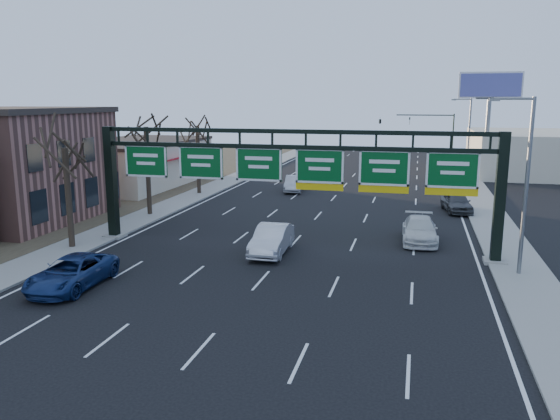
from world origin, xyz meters
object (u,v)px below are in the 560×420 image
(sign_gantry, at_px, (291,173))
(car_white_wagon, at_px, (420,230))
(car_blue_suv, at_px, (72,273))
(car_silver_sedan, at_px, (272,240))

(sign_gantry, bearing_deg, car_white_wagon, 26.95)
(sign_gantry, xyz_separation_m, car_white_wagon, (7.48, 3.80, -3.87))
(sign_gantry, bearing_deg, car_blue_suv, -133.24)
(sign_gantry, height_order, car_silver_sedan, sign_gantry)
(sign_gantry, height_order, car_white_wagon, sign_gantry)
(sign_gantry, relative_size, car_blue_suv, 4.64)
(sign_gantry, xyz_separation_m, car_blue_suv, (-8.64, -9.19, -3.89))
(sign_gantry, distance_m, car_blue_suv, 13.20)
(sign_gantry, height_order, car_blue_suv, sign_gantry)
(car_white_wagon, bearing_deg, sign_gantry, -155.11)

